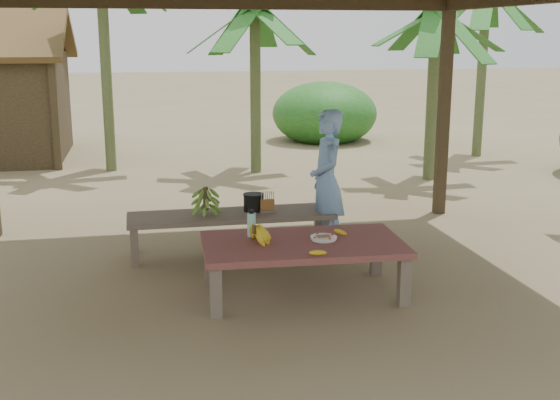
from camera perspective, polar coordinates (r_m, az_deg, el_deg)
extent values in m
plane|color=olive|center=(6.69, -1.47, -6.98)|extent=(80.00, 80.00, 0.00)
cube|color=black|center=(9.38, 13.17, 7.01)|extent=(0.13, 0.13, 2.70)
cube|color=black|center=(8.56, -4.35, 15.80)|extent=(5.80, 0.14, 0.18)
cube|color=brown|center=(5.93, -5.23, -7.48)|extent=(0.10, 0.10, 0.44)
cube|color=brown|center=(6.25, 10.05, -6.56)|extent=(0.10, 0.10, 0.44)
cube|color=brown|center=(6.72, -5.73, -4.97)|extent=(0.10, 0.10, 0.44)
cube|color=brown|center=(7.00, 7.82, -4.28)|extent=(0.10, 0.10, 0.44)
cube|color=maroon|center=(6.35, 1.87, -3.65)|extent=(1.84, 1.07, 0.06)
cube|color=brown|center=(7.33, -11.74, -3.80)|extent=(0.08, 0.08, 0.40)
cube|color=brown|center=(7.59, 4.01, -2.96)|extent=(0.08, 0.08, 0.40)
cube|color=brown|center=(7.77, -11.75, -2.82)|extent=(0.08, 0.08, 0.40)
cube|color=brown|center=(8.02, 3.13, -2.06)|extent=(0.08, 0.08, 0.40)
cube|color=brown|center=(7.55, -3.99, -1.28)|extent=(2.20, 0.61, 0.05)
cylinder|color=white|center=(6.39, 3.56, -3.20)|extent=(0.22, 0.22, 0.01)
cylinder|color=white|center=(6.39, 3.56, -3.07)|extent=(0.24, 0.24, 0.02)
cube|color=brown|center=(6.39, 3.56, -3.01)|extent=(0.13, 0.09, 0.02)
ellipsoid|color=yellow|center=(5.95, 3.10, -4.30)|extent=(0.18, 0.08, 0.04)
ellipsoid|color=yellow|center=(6.58, 4.94, -2.61)|extent=(0.12, 0.14, 0.04)
cylinder|color=#43CED1|center=(6.47, -2.33, -2.02)|extent=(0.08, 0.08, 0.22)
cylinder|color=black|center=(6.44, -2.34, -0.94)|extent=(0.06, 0.06, 0.03)
torus|color=black|center=(6.44, -2.34, -0.68)|extent=(0.05, 0.01, 0.05)
cylinder|color=black|center=(7.62, -2.17, -0.21)|extent=(0.21, 0.21, 0.18)
imported|color=#7EAFEE|center=(7.58, 3.82, 1.52)|extent=(0.39, 0.58, 1.55)
cylinder|color=#596638|center=(11.61, 12.27, 8.30)|extent=(0.18, 0.18, 2.74)
cylinder|color=#596638|center=(11.99, -2.01, 8.92)|extent=(0.18, 0.18, 2.82)
cylinder|color=#596638|center=(12.45, -13.97, 10.36)|extent=(0.18, 0.18, 3.53)
cylinder|color=#596638|center=(14.17, 16.06, 9.87)|extent=(0.18, 0.18, 3.20)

